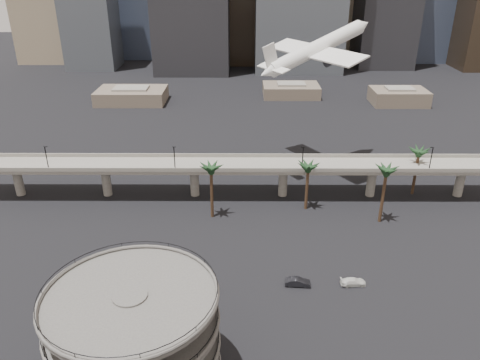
{
  "coord_description": "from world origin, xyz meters",
  "views": [
    {
      "loc": [
        0.82,
        -50.01,
        53.61
      ],
      "look_at": [
        0.46,
        28.0,
        16.88
      ],
      "focal_mm": 35.0,
      "sensor_mm": 36.0,
      "label": 1
    }
  ],
  "objects_px": {
    "parking_ramp": "(135,335)",
    "car_a": "(204,286)",
    "overpass": "(239,168)",
    "airborne_jet": "(317,49)",
    "car_b": "(298,282)",
    "car_c": "(353,282)"
  },
  "relations": [
    {
      "from": "parking_ramp",
      "to": "overpass",
      "type": "xyz_separation_m",
      "value": [
        13.0,
        59.0,
        -2.5
      ]
    },
    {
      "from": "car_c",
      "to": "overpass",
      "type": "bearing_deg",
      "value": 25.23
    },
    {
      "from": "parking_ramp",
      "to": "airborne_jet",
      "type": "height_order",
      "value": "airborne_jet"
    },
    {
      "from": "airborne_jet",
      "to": "car_b",
      "type": "relative_size",
      "value": 6.85
    },
    {
      "from": "overpass",
      "to": "car_a",
      "type": "distance_m",
      "value": 38.46
    },
    {
      "from": "car_a",
      "to": "car_c",
      "type": "height_order",
      "value": "car_a"
    },
    {
      "from": "overpass",
      "to": "car_c",
      "type": "bearing_deg",
      "value": -59.6
    },
    {
      "from": "airborne_jet",
      "to": "car_c",
      "type": "bearing_deg",
      "value": -120.99
    },
    {
      "from": "parking_ramp",
      "to": "airborne_jet",
      "type": "bearing_deg",
      "value": 66.61
    },
    {
      "from": "car_b",
      "to": "car_c",
      "type": "relative_size",
      "value": 1.01
    },
    {
      "from": "car_a",
      "to": "car_c",
      "type": "xyz_separation_m",
      "value": [
        27.08,
        1.47,
        -0.15
      ]
    },
    {
      "from": "overpass",
      "to": "car_a",
      "type": "relative_size",
      "value": 26.92
    },
    {
      "from": "parking_ramp",
      "to": "overpass",
      "type": "distance_m",
      "value": 60.46
    },
    {
      "from": "airborne_jet",
      "to": "car_b",
      "type": "distance_m",
      "value": 62.82
    },
    {
      "from": "parking_ramp",
      "to": "car_c",
      "type": "xyz_separation_m",
      "value": [
        34.09,
        23.04,
        -9.16
      ]
    },
    {
      "from": "car_a",
      "to": "car_c",
      "type": "bearing_deg",
      "value": -70.13
    },
    {
      "from": "parking_ramp",
      "to": "car_a",
      "type": "distance_m",
      "value": 24.41
    },
    {
      "from": "parking_ramp",
      "to": "car_c",
      "type": "bearing_deg",
      "value": 34.05
    },
    {
      "from": "car_a",
      "to": "car_c",
      "type": "relative_size",
      "value": 1.04
    },
    {
      "from": "overpass",
      "to": "car_b",
      "type": "height_order",
      "value": "overpass"
    },
    {
      "from": "car_a",
      "to": "car_b",
      "type": "bearing_deg",
      "value": -69.15
    },
    {
      "from": "parking_ramp",
      "to": "car_a",
      "type": "height_order",
      "value": "parking_ramp"
    }
  ]
}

